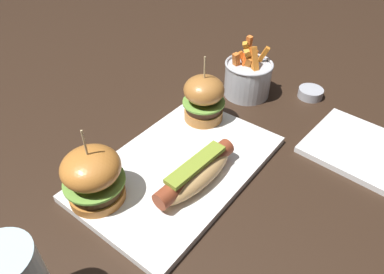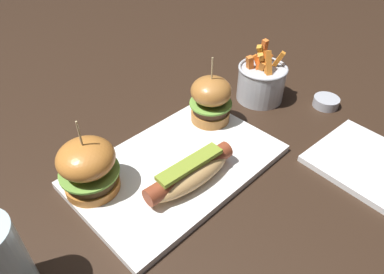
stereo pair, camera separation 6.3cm
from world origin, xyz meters
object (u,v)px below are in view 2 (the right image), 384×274
slider_right (211,99)px  side_plate (365,162)px  platter_main (178,166)px  fries_bucket (261,81)px  sauce_ramekin (326,102)px  hot_dog (190,173)px  slider_left (88,167)px

slider_right → side_plate: size_ratio=0.81×
platter_main → fries_bucket: fries_bucket is taller
platter_main → slider_right: size_ratio=2.61×
platter_main → fries_bucket: 0.30m
side_plate → platter_main: bearing=137.0°
platter_main → sauce_ramekin: size_ratio=6.51×
hot_dog → slider_left: slider_left is taller
hot_dog → slider_left: (-0.12, 0.11, 0.03)m
platter_main → side_plate: bearing=-43.0°
hot_dog → side_plate: 0.33m
hot_dog → slider_right: slider_right is taller
slider_right → side_plate: 0.32m
sauce_ramekin → slider_right: bearing=149.7°
slider_left → side_plate: size_ratio=0.79×
fries_bucket → platter_main: bearing=-172.8°
hot_dog → slider_right: (0.16, 0.10, 0.03)m
sauce_ramekin → fries_bucket: bearing=122.3°
platter_main → slider_right: bearing=19.4°
platter_main → sauce_ramekin: sauce_ramekin is taller
platter_main → side_plate: 0.35m
slider_left → side_plate: slider_left is taller
fries_bucket → side_plate: size_ratio=0.77×
slider_left → platter_main: bearing=-22.1°
slider_right → fries_bucket: bearing=-4.2°
sauce_ramekin → side_plate: (-0.12, -0.15, -0.01)m
platter_main → slider_left: 0.16m
hot_dog → slider_left: size_ratio=1.26×
hot_dog → side_plate: hot_dog is taller
hot_dog → sauce_ramekin: (0.40, -0.04, -0.03)m
fries_bucket → side_plate: 0.28m
slider_left → slider_right: (0.28, -0.01, 0.00)m
sauce_ramekin → side_plate: 0.19m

